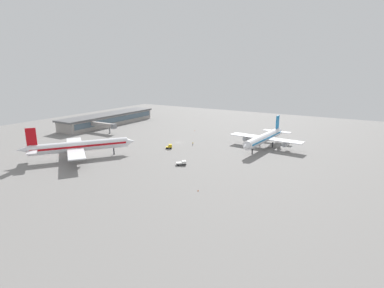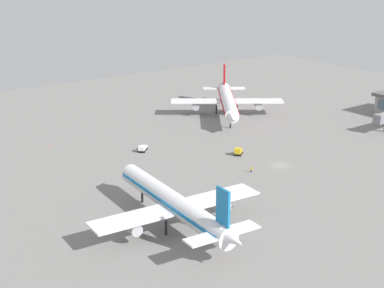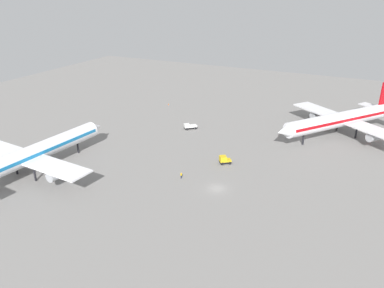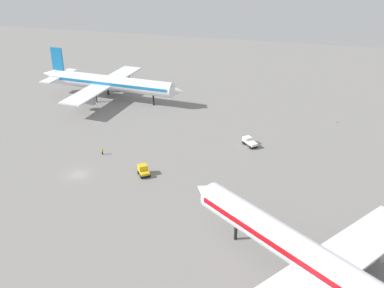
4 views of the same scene
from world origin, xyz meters
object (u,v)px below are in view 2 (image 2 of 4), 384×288
Objects in this scene: baggage_tug at (238,152)px; ground_crew_worker at (251,169)px; airplane_at_gate at (227,101)px; airplane_taxiing at (174,203)px; pushback_tractor at (143,148)px; safety_cone_mid_apron at (50,145)px.

baggage_tug is 14.86m from ground_crew_worker.
airplane_at_gate reaches higher than airplane_taxiing.
airplane_taxiing reaches higher than baggage_tug.
airplane_at_gate is at bearing 155.83° from pushback_tractor.
safety_cone_mid_apron is (55.75, 35.06, -0.55)m from ground_crew_worker.
airplane_at_gate reaches higher than pushback_tractor.
pushback_tractor reaches higher than ground_crew_worker.
airplane_at_gate reaches higher than baggage_tug.
safety_cone_mid_apron is (70.22, -1.53, -5.28)m from airplane_taxiing.
ground_crew_worker is (-49.95, 33.85, -5.05)m from airplane_at_gate.
pushback_tractor is at bearing -81.86° from baggage_tug.
airplane_taxiing is at bearing -4.92° from baggage_tug.
airplane_taxiing reaches higher than safety_cone_mid_apron.
airplane_at_gate reaches higher than safety_cone_mid_apron.
pushback_tractor reaches higher than safety_cone_mid_apron.
airplane_taxiing is 51.68m from baggage_tug.
pushback_tractor is 7.54× the size of safety_cone_mid_apron.
airplane_at_gate is 69.38m from safety_cone_mid_apron.
airplane_taxiing is 30.20× the size of ground_crew_worker.
ground_crew_worker is at bearing 25.14° from baggage_tug.
ground_crew_worker is (-33.85, -14.21, -0.12)m from pushback_tractor.
pushback_tractor is 1.21× the size of baggage_tug.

